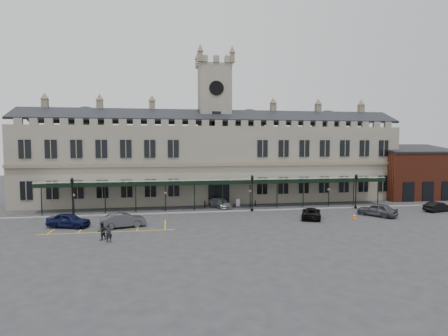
{
  "coord_description": "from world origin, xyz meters",
  "views": [
    {
      "loc": [
        -7.58,
        -41.22,
        9.34
      ],
      "look_at": [
        0.0,
        6.0,
        6.0
      ],
      "focal_mm": 28.0,
      "sensor_mm": 36.0,
      "label": 1
    }
  ],
  "objects": [
    {
      "name": "ground",
      "position": [
        0.0,
        0.0,
        0.0
      ],
      "size": [
        140.0,
        140.0,
        0.0
      ],
      "primitive_type": "plane",
      "color": "#2D2D2F"
    },
    {
      "name": "car_left_a",
      "position": [
        -18.64,
        -0.53,
        0.8
      ],
      "size": [
        5.05,
        3.18,
        1.6
      ],
      "primitive_type": "imported",
      "rotation": [
        0.0,
        0.0,
        1.27
      ],
      "color": "black",
      "rests_on": "ground"
    },
    {
      "name": "canopy",
      "position": [
        0.0,
        7.46,
        2.4
      ],
      "size": [
        50.0,
        4.1,
        4.3
      ],
      "color": "#8C9E93",
      "rests_on": "ground"
    },
    {
      "name": "car_left_b",
      "position": [
        -12.6,
        -1.45,
        0.81
      ],
      "size": [
        5.18,
        2.97,
        1.61
      ],
      "primitive_type": "imported",
      "rotation": [
        0.0,
        0.0,
        1.84
      ],
      "color": "#3E4147",
      "rests_on": "ground"
    },
    {
      "name": "sign_board",
      "position": [
        2.65,
        9.36,
        0.53
      ],
      "size": [
        0.61,
        0.26,
        1.09
      ],
      "rotation": [
        0.0,
        0.0,
        0.35
      ],
      "color": "black",
      "rests_on": "ground"
    },
    {
      "name": "car_right_a",
      "position": [
        19.0,
        -0.38,
        0.83
      ],
      "size": [
        4.39,
        5.1,
        1.66
      ],
      "primitive_type": "imported",
      "rotation": [
        0.0,
        0.0,
        3.75
      ],
      "color": "#3E4147",
      "rests_on": "ground"
    },
    {
      "name": "car_right_b",
      "position": [
        29.04,
        1.03,
        0.68
      ],
      "size": [
        4.33,
        2.29,
        1.36
      ],
      "primitive_type": "imported",
      "rotation": [
        0.0,
        0.0,
        1.79
      ],
      "color": "black",
      "rests_on": "ground"
    },
    {
      "name": "brick_annex",
      "position": [
        34.0,
        12.97,
        4.16
      ],
      "size": [
        12.4,
        8.36,
        9.23
      ],
      "color": "maroon",
      "rests_on": "ground"
    },
    {
      "name": "traffic_cone",
      "position": [
        15.23,
        -1.53,
        0.35
      ],
      "size": [
        0.45,
        0.45,
        0.71
      ],
      "rotation": [
        0.0,
        0.0,
        -0.34
      ],
      "color": "#E66007",
      "rests_on": "ground"
    },
    {
      "name": "kerb",
      "position": [
        0.0,
        5.5,
        0.06
      ],
      "size": [
        60.0,
        0.4,
        0.12
      ],
      "primitive_type": "cube",
      "color": "gray",
      "rests_on": "ground"
    },
    {
      "name": "person_b",
      "position": [
        -14.03,
        -6.44,
        0.87
      ],
      "size": [
        1.06,
        1.06,
        1.74
      ],
      "primitive_type": "imported",
      "rotation": [
        0.0,
        0.0,
        3.89
      ],
      "color": "black",
      "rests_on": "ground"
    },
    {
      "name": "parking_markings",
      "position": [
        -14.0,
        -1.5,
        0.0
      ],
      "size": [
        16.0,
        6.0,
        0.01
      ],
      "primitive_type": null,
      "color": "gold",
      "rests_on": "ground"
    },
    {
      "name": "bollard_left",
      "position": [
        -2.32,
        9.24,
        0.49
      ],
      "size": [
        0.17,
        0.17,
        0.97
      ],
      "primitive_type": "cylinder",
      "color": "black",
      "rests_on": "ground"
    },
    {
      "name": "lamp_post_left",
      "position": [
        -19.66,
        5.31,
        3.03
      ],
      "size": [
        0.48,
        0.48,
        5.11
      ],
      "color": "black",
      "rests_on": "ground"
    },
    {
      "name": "tree_behind_right",
      "position": [
        24.0,
        25.0,
        12.81
      ],
      "size": [
        6.0,
        6.0,
        16.0
      ],
      "color": "#332314",
      "rests_on": "ground"
    },
    {
      "name": "tree_behind_left",
      "position": [
        -22.0,
        25.0,
        12.81
      ],
      "size": [
        6.0,
        6.0,
        16.0
      ],
      "color": "#332314",
      "rests_on": "ground"
    },
    {
      "name": "station_building",
      "position": [
        0.0,
        15.91,
        6.47
      ],
      "size": [
        60.0,
        10.36,
        17.3
      ],
      "color": "slate",
      "rests_on": "ground"
    },
    {
      "name": "lamp_post_mid",
      "position": [
        3.83,
        5.34,
        3.03
      ],
      "size": [
        0.48,
        0.48,
        5.1
      ],
      "color": "black",
      "rests_on": "ground"
    },
    {
      "name": "person_a",
      "position": [
        -13.2,
        -7.37,
        0.88
      ],
      "size": [
        0.75,
        0.62,
        1.76
      ],
      "primitive_type": "imported",
      "rotation": [
        0.0,
        0.0,
        0.35
      ],
      "color": "black",
      "rests_on": "ground"
    },
    {
      "name": "tree_behind_mid",
      "position": [
        8.0,
        25.0,
        12.81
      ],
      "size": [
        6.0,
        6.0,
        16.0
      ],
      "color": "#332314",
      "rests_on": "ground"
    },
    {
      "name": "lamp_post_right",
      "position": [
        19.08,
        4.97,
        3.0
      ],
      "size": [
        0.48,
        0.48,
        5.06
      ],
      "color": "black",
      "rests_on": "ground"
    },
    {
      "name": "clock_tower",
      "position": [
        0.0,
        16.0,
        13.11
      ],
      "size": [
        5.6,
        5.6,
        24.8
      ],
      "color": "slate",
      "rests_on": "ground"
    },
    {
      "name": "bollard_right",
      "position": [
        5.28,
        9.23,
        0.42
      ],
      "size": [
        0.15,
        0.15,
        0.84
      ],
      "primitive_type": "cylinder",
      "color": "black",
      "rests_on": "ground"
    },
    {
      "name": "car_taxi",
      "position": [
        -0.11,
        8.95,
        0.67
      ],
      "size": [
        3.5,
        4.99,
        1.34
      ],
      "primitive_type": "imported",
      "rotation": [
        0.0,
        0.0,
        0.39
      ],
      "color": "#999CA1",
      "rests_on": "ground"
    },
    {
      "name": "car_van",
      "position": [
        10.05,
        -0.34,
        0.67
      ],
      "size": [
        3.97,
        5.35,
        1.35
      ],
      "primitive_type": "imported",
      "rotation": [
        0.0,
        0.0,
        2.74
      ],
      "color": "black",
      "rests_on": "ground"
    }
  ]
}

